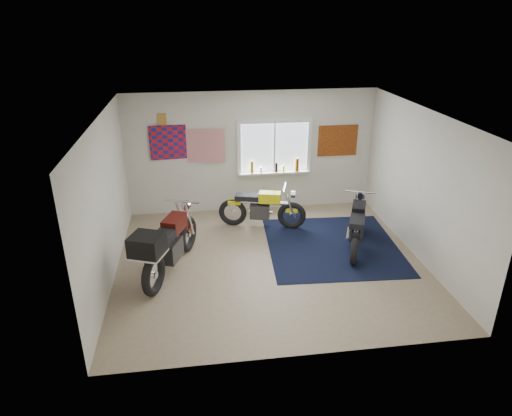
{
  "coord_description": "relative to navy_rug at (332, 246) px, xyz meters",
  "views": [
    {
      "loc": [
        -1.26,
        -7.18,
        4.25
      ],
      "look_at": [
        -0.2,
        0.4,
        0.92
      ],
      "focal_mm": 32.0,
      "sensor_mm": 36.0,
      "label": 1
    }
  ],
  "objects": [
    {
      "name": "window_assembly",
      "position": [
        -0.82,
        2.03,
        1.36
      ],
      "size": [
        1.66,
        0.17,
        1.26
      ],
      "color": "white",
      "rests_on": "room_shell"
    },
    {
      "name": "yellow_triumph",
      "position": [
        -1.24,
        1.07,
        0.4
      ],
      "size": [
        1.82,
        0.69,
        0.93
      ],
      "rotation": [
        0.0,
        0.0,
        -0.26
      ],
      "color": "black",
      "rests_on": "ground"
    },
    {
      "name": "ground",
      "position": [
        -1.32,
        -0.44,
        -0.01
      ],
      "size": [
        5.5,
        5.5,
        0.0
      ],
      "primitive_type": "plane",
      "color": "#9E896B",
      "rests_on": "ground"
    },
    {
      "name": "room_shell",
      "position": [
        -1.32,
        -0.44,
        1.63
      ],
      "size": [
        5.5,
        5.5,
        5.5
      ],
      "color": "white",
      "rests_on": "ground"
    },
    {
      "name": "maroon_tourer",
      "position": [
        -3.13,
        -0.63,
        0.58
      ],
      "size": [
        1.14,
        2.15,
        1.12
      ],
      "rotation": [
        0.0,
        0.0,
        1.2
      ],
      "color": "black",
      "rests_on": "ground"
    },
    {
      "name": "oil_bottles",
      "position": [
        -0.72,
        1.96,
        1.02
      ],
      "size": [
        1.1,
        0.09,
        0.3
      ],
      "color": "olive",
      "rests_on": "window_assembly"
    },
    {
      "name": "black_chrome_bike",
      "position": [
        0.43,
        -0.1,
        0.43
      ],
      "size": [
        0.89,
        1.82,
        0.98
      ],
      "rotation": [
        0.0,
        0.0,
        1.18
      ],
      "color": "black",
      "rests_on": "navy_rug"
    },
    {
      "name": "flag_display",
      "position": [
        -3.22,
        2.04,
        2.14
      ],
      "size": [
        1.6,
        0.1,
        1.17
      ],
      "color": "red",
      "rests_on": "room_shell"
    },
    {
      "name": "triumph_poster",
      "position": [
        0.63,
        2.04,
        1.54
      ],
      "size": [
        0.9,
        0.03,
        0.7
      ],
      "primitive_type": "cube",
      "color": "#A54C14",
      "rests_on": "room_shell"
    },
    {
      "name": "navy_rug",
      "position": [
        0.0,
        0.0,
        0.0
      ],
      "size": [
        2.65,
        2.74,
        0.01
      ],
      "primitive_type": "cube",
      "rotation": [
        0.0,
        0.0,
        -0.06
      ],
      "color": "black",
      "rests_on": "ground"
    }
  ]
}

